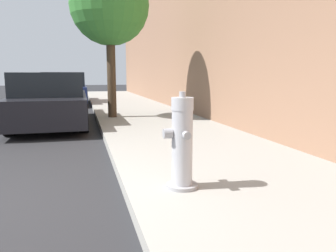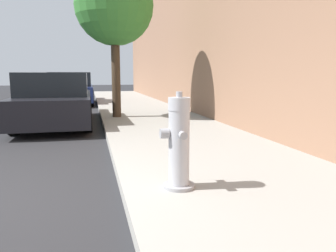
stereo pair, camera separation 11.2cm
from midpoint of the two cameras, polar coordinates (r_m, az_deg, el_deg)
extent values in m
cube|color=#99968E|center=(3.87, 13.67, -9.28)|extent=(2.74, 40.00, 0.13)
cylinder|color=#97979C|center=(3.36, 2.86, -10.33)|extent=(0.32, 0.32, 0.04)
cylinder|color=#B2B2B7|center=(3.25, 2.92, -3.80)|extent=(0.21, 0.21, 0.75)
cylinder|color=#B2B2B7|center=(3.18, 2.98, 3.88)|extent=(0.22, 0.22, 0.12)
cylinder|color=#97979C|center=(3.17, 2.99, 5.51)|extent=(0.06, 0.06, 0.06)
cylinder|color=#97979C|center=(3.09, 3.66, -1.64)|extent=(0.07, 0.07, 0.07)
cylinder|color=#97979C|center=(3.35, 2.27, -0.80)|extent=(0.07, 0.07, 0.07)
cylinder|color=#97979C|center=(3.18, 0.41, -1.31)|extent=(0.09, 0.10, 0.10)
cube|color=black|center=(8.85, -18.42, 3.33)|extent=(1.67, 4.50, 0.60)
cube|color=black|center=(8.63, -18.70, 6.98)|extent=(1.54, 2.48, 0.54)
cylinder|color=black|center=(10.33, -21.90, 2.97)|extent=(0.20, 0.62, 0.62)
cylinder|color=black|center=(10.22, -13.48, 3.31)|extent=(0.20, 0.62, 0.62)
cylinder|color=black|center=(7.60, -24.93, 0.88)|extent=(0.20, 0.62, 0.62)
cylinder|color=black|center=(7.44, -13.46, 1.31)|extent=(0.20, 0.62, 0.62)
cube|color=navy|center=(14.78, -16.22, 5.55)|extent=(1.78, 3.94, 0.61)
cube|color=black|center=(14.60, -16.35, 7.82)|extent=(1.64, 2.17, 0.57)
cylinder|color=black|center=(16.06, -18.88, 5.12)|extent=(0.20, 0.67, 0.67)
cylinder|color=black|center=(15.99, -13.08, 5.35)|extent=(0.20, 0.67, 0.67)
cylinder|color=black|center=(13.63, -19.83, 4.48)|extent=(0.20, 0.67, 0.67)
cylinder|color=black|center=(13.55, -13.00, 4.76)|extent=(0.20, 0.67, 0.67)
cylinder|color=#423323|center=(8.93, -8.69, 8.75)|extent=(0.23, 0.23, 2.23)
sphere|color=#387F33|center=(9.11, -8.97, 20.02)|extent=(2.04, 2.04, 2.04)
camera|label=1|loc=(0.06, -89.27, 0.11)|focal=35.00mm
camera|label=2|loc=(0.06, 90.73, -0.11)|focal=35.00mm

